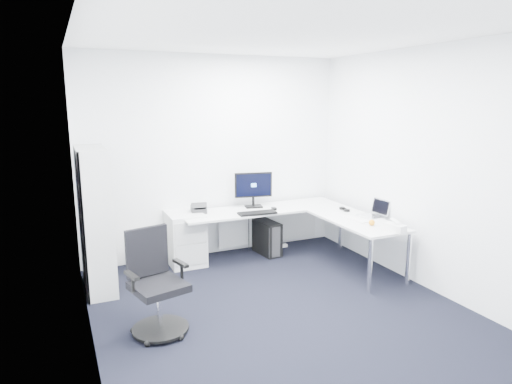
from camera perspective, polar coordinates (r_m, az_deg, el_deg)
name	(u,v)px	position (r m, az deg, el deg)	size (l,w,h in m)	color
ground	(285,315)	(4.74, 3.65, -15.07)	(4.20, 4.20, 0.00)	black
ceiling	(289,33)	(4.28, 4.13, 19.26)	(4.20, 4.20, 0.00)	white
wall_back	(214,157)	(6.22, -5.23, 4.37)	(3.60, 0.02, 2.70)	white
wall_front	(472,248)	(2.70, 25.35, -6.29)	(3.60, 0.02, 2.70)	white
wall_left	(84,199)	(3.83, -20.69, -0.87)	(0.02, 4.20, 2.70)	white
wall_right	(431,171)	(5.38, 21.08, 2.52)	(0.02, 4.20, 2.70)	white
l_desk	(273,238)	(6.01, 2.13, -5.80)	(2.27, 1.27, 0.66)	silver
drawer_pedestal	(185,238)	(6.05, -8.85, -5.74)	(0.44, 0.55, 0.68)	silver
bookshelf	(95,220)	(5.37, -19.43, -3.31)	(0.31, 0.81, 1.61)	#B1B3B3
task_chair	(159,284)	(4.30, -12.08, -11.16)	(0.54, 0.54, 0.96)	black
black_pc_tower	(267,238)	(6.37, 1.37, -5.71)	(0.21, 0.48, 0.47)	black
beige_pc_tower	(142,256)	(6.00, -14.05, -7.73)	(0.17, 0.37, 0.35)	beige
power_strip	(276,247)	(6.66, 2.48, -6.85)	(0.36, 0.06, 0.04)	silver
monitor	(254,189)	(6.22, -0.31, 0.32)	(0.52, 0.17, 0.50)	black
black_keyboard	(257,213)	(5.91, 0.16, -2.63)	(0.50, 0.18, 0.02)	black
mouse	(274,209)	(6.13, 2.27, -2.09)	(0.05, 0.09, 0.03)	black
desk_phone	(199,207)	(6.01, -7.19, -1.92)	(0.20, 0.20, 0.14)	#29292B
laptop	(370,209)	(5.91, 14.04, -2.04)	(0.31, 0.30, 0.22)	white
white_keyboard	(354,219)	(5.77, 12.18, -3.32)	(0.11, 0.40, 0.01)	silver
headphones	(345,209)	(6.20, 11.01, -2.05)	(0.12, 0.19, 0.05)	black
orange_fruit	(372,223)	(5.54, 14.28, -3.72)	(0.07, 0.07, 0.07)	orange
tissue_box	(395,228)	(5.36, 16.94, -4.29)	(0.13, 0.24, 0.08)	silver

